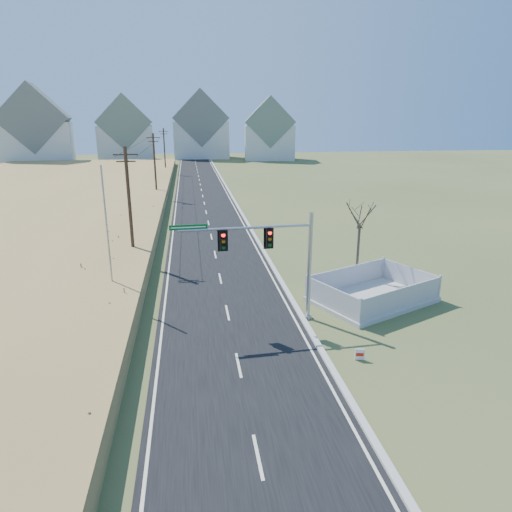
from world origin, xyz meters
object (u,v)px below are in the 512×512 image
at_px(traffic_signal_mast, 278,255).
at_px(open_sign, 360,354).
at_px(fence_enclosure, 372,297).
at_px(flagpole, 109,249).
at_px(bare_tree, 360,214).

bearing_deg(traffic_signal_mast, open_sign, -60.61).
xyz_separation_m(fence_enclosure, open_sign, (-3.38, -6.83, -0.01)).
bearing_deg(open_sign, flagpole, 153.07).
relative_size(open_sign, bare_tree, 0.09).
xyz_separation_m(fence_enclosure, bare_tree, (0.36, 3.80, 4.49)).
xyz_separation_m(open_sign, bare_tree, (3.74, 10.62, 4.50)).
bearing_deg(bare_tree, open_sign, -109.42).
height_order(traffic_signal_mast, bare_tree, traffic_signal_mast).
distance_m(flagpole, bare_tree, 16.52).
bearing_deg(bare_tree, traffic_signal_mast, -139.69).
bearing_deg(open_sign, bare_tree, 80.12).
bearing_deg(fence_enclosure, bare_tree, 59.79).
bearing_deg(traffic_signal_mast, bare_tree, 37.45).
distance_m(open_sign, bare_tree, 12.13).
bearing_deg(bare_tree, flagpole, -175.59).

